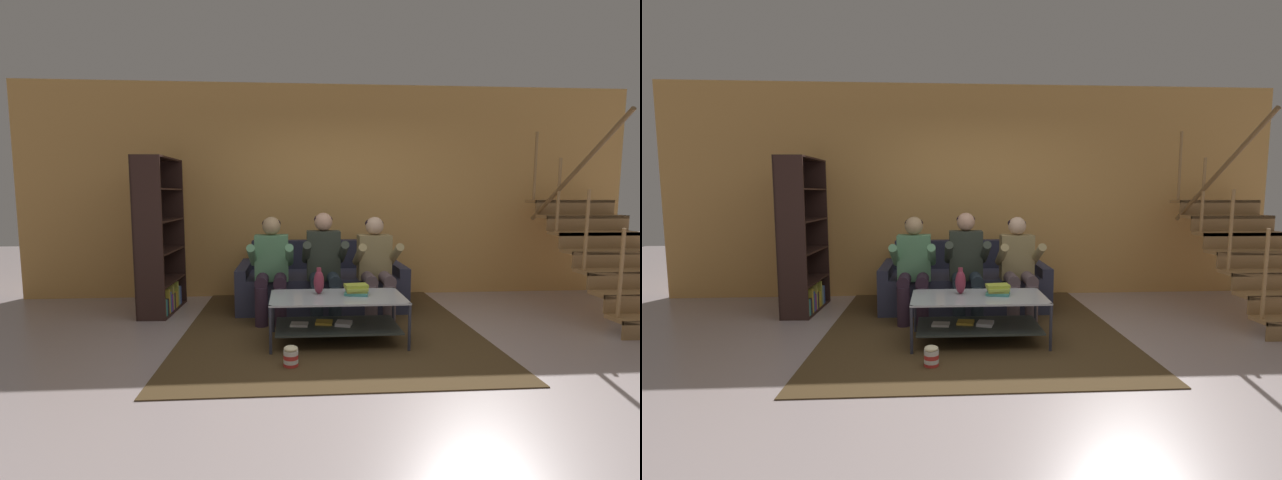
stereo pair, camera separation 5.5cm
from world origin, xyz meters
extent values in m
plane|color=#AA9A9B|center=(0.00, 0.00, 0.00)|extent=(16.80, 16.80, 0.00)
cube|color=tan|center=(0.00, 2.46, 1.45)|extent=(8.40, 0.12, 2.90)
cube|color=#A87C49|center=(3.20, 0.97, 0.55)|extent=(1.09, 0.27, 0.04)
cube|color=olive|center=(3.20, 0.84, 0.48)|extent=(1.09, 0.02, 0.19)
cube|color=#A87C49|center=(3.20, 1.23, 0.75)|extent=(1.09, 0.27, 0.04)
cube|color=olive|center=(3.20, 1.11, 0.67)|extent=(1.09, 0.02, 0.19)
cube|color=#A87C49|center=(3.20, 1.50, 0.94)|extent=(1.09, 0.27, 0.04)
cube|color=olive|center=(3.20, 1.38, 0.86)|extent=(1.09, 0.02, 0.19)
cube|color=#A87C49|center=(3.20, 1.77, 1.13)|extent=(1.09, 0.27, 0.04)
cube|color=olive|center=(3.20, 1.64, 1.05)|extent=(1.09, 0.02, 0.19)
cube|color=#A87C49|center=(3.20, 2.04, 1.32)|extent=(1.09, 0.27, 0.04)
cube|color=olive|center=(3.20, 1.91, 1.25)|extent=(1.09, 0.02, 0.19)
cylinder|color=#A87C49|center=(2.70, 0.43, 0.64)|extent=(0.04, 0.04, 0.90)
cylinder|color=#A87C49|center=(2.70, 0.97, 1.02)|extent=(0.04, 0.04, 0.90)
cylinder|color=#A87C49|center=(2.70, 1.50, 1.41)|extent=(0.04, 0.04, 0.90)
cylinder|color=#A87C49|center=(2.70, 2.04, 1.79)|extent=(0.04, 0.04, 0.90)
cylinder|color=brown|center=(2.70, 1.23, 1.67)|extent=(0.05, 1.63, 1.19)
cube|color=#2F3146|center=(-0.20, 1.77, 0.22)|extent=(1.78, 0.97, 0.43)
cube|color=#282A3C|center=(-0.20, 2.16, 0.62)|extent=(1.78, 0.18, 0.37)
cube|color=#2F3146|center=(-1.15, 1.77, 0.28)|extent=(0.13, 0.97, 0.55)
cube|color=#2F3146|center=(0.76, 1.77, 0.28)|extent=(0.13, 0.97, 0.55)
cylinder|color=#2F1E2D|center=(-0.89, 0.97, 0.22)|extent=(0.14, 0.14, 0.43)
cylinder|color=#2F1E2D|center=(-0.69, 0.97, 0.22)|extent=(0.14, 0.14, 0.43)
cylinder|color=#2F1E2D|center=(-0.89, 1.15, 0.47)|extent=(0.14, 0.42, 0.14)
cylinder|color=#2F1E2D|center=(-0.69, 1.15, 0.47)|extent=(0.14, 0.42, 0.14)
cube|color=#568B62|center=(-0.79, 1.36, 0.69)|extent=(0.38, 0.22, 0.52)
cylinder|color=#568B62|center=(-1.00, 1.18, 0.75)|extent=(0.09, 0.49, 0.31)
cylinder|color=#568B62|center=(-0.59, 1.18, 0.75)|extent=(0.09, 0.49, 0.31)
sphere|color=tan|center=(-0.79, 1.36, 1.06)|extent=(0.21, 0.21, 0.21)
ellipsoid|color=black|center=(-0.79, 1.38, 1.09)|extent=(0.21, 0.21, 0.13)
cylinder|color=#1F2831|center=(-0.30, 0.97, 0.22)|extent=(0.14, 0.14, 0.43)
cylinder|color=#1F2831|center=(-0.10, 0.97, 0.22)|extent=(0.14, 0.14, 0.43)
cylinder|color=#1F2831|center=(-0.30, 1.15, 0.47)|extent=(0.14, 0.42, 0.14)
cylinder|color=#1F2831|center=(-0.10, 1.15, 0.47)|extent=(0.14, 0.42, 0.14)
cube|color=#2E352B|center=(-0.20, 1.36, 0.72)|extent=(0.38, 0.22, 0.57)
cylinder|color=#2E352B|center=(-0.40, 1.18, 0.77)|extent=(0.09, 0.49, 0.31)
cylinder|color=#2E352B|center=(0.01, 1.18, 0.77)|extent=(0.09, 0.49, 0.31)
sphere|color=tan|center=(-0.20, 1.36, 1.11)|extent=(0.21, 0.21, 0.21)
ellipsoid|color=black|center=(-0.20, 1.38, 1.13)|extent=(0.21, 0.21, 0.13)
cylinder|color=#5D4B50|center=(0.30, 0.97, 0.22)|extent=(0.14, 0.14, 0.43)
cylinder|color=#5D4B50|center=(0.50, 0.97, 0.22)|extent=(0.14, 0.14, 0.43)
cylinder|color=#5D4B50|center=(0.30, 1.15, 0.47)|extent=(0.14, 0.42, 0.14)
cylinder|color=#5D4B50|center=(0.50, 1.15, 0.47)|extent=(0.14, 0.42, 0.14)
cube|color=#8F7E51|center=(0.40, 1.36, 0.69)|extent=(0.38, 0.22, 0.52)
cylinder|color=#8F7E51|center=(0.20, 1.18, 0.74)|extent=(0.09, 0.49, 0.31)
cylinder|color=#8F7E51|center=(0.60, 1.18, 0.74)|extent=(0.09, 0.49, 0.31)
sphere|color=tan|center=(0.40, 1.36, 1.06)|extent=(0.21, 0.21, 0.21)
ellipsoid|color=black|center=(0.40, 1.38, 1.08)|extent=(0.21, 0.21, 0.13)
cube|color=#B3BAC3|center=(-0.13, 0.46, 0.44)|extent=(1.28, 0.64, 0.02)
cube|color=#313935|center=(-0.13, 0.46, 0.16)|extent=(1.18, 0.59, 0.02)
cylinder|color=#2C2E3C|center=(-0.76, 0.16, 0.23)|extent=(0.03, 0.03, 0.45)
cylinder|color=#2C2E3C|center=(0.49, 0.16, 0.23)|extent=(0.03, 0.03, 0.45)
cylinder|color=#2C2E3C|center=(-0.76, 0.77, 0.23)|extent=(0.03, 0.03, 0.45)
cylinder|color=#2C2E3C|center=(0.49, 0.77, 0.23)|extent=(0.03, 0.03, 0.45)
cube|color=silver|center=(-0.50, 0.47, 0.18)|extent=(0.18, 0.15, 0.02)
cube|color=gold|center=(-0.26, 0.51, 0.18)|extent=(0.19, 0.17, 0.02)
cube|color=silver|center=(-0.07, 0.45, 0.18)|extent=(0.19, 0.19, 0.03)
cube|color=#4B381F|center=(-0.17, 1.01, 0.01)|extent=(3.00, 3.30, 0.01)
cube|color=#625658|center=(-0.17, 1.01, 0.01)|extent=(1.65, 1.82, 0.00)
ellipsoid|color=maroon|center=(-0.30, 0.57, 0.57)|extent=(0.10, 0.10, 0.23)
cylinder|color=maroon|center=(-0.30, 0.57, 0.68)|extent=(0.05, 0.05, 0.05)
cube|color=teal|center=(0.06, 0.51, 0.47)|extent=(0.26, 0.23, 0.03)
cube|color=#ABA843|center=(0.06, 0.51, 0.49)|extent=(0.20, 0.16, 0.02)
cube|color=#ABBB43|center=(0.06, 0.51, 0.51)|extent=(0.22, 0.18, 0.02)
cube|color=#ABBC3A|center=(0.06, 0.51, 0.54)|extent=(0.23, 0.16, 0.03)
cube|color=#311E1A|center=(-2.15, 1.27, 0.93)|extent=(0.33, 0.03, 1.85)
cube|color=#311E1A|center=(-2.12, 2.12, 0.93)|extent=(0.33, 0.03, 1.85)
cube|color=#311E1A|center=(-2.29, 1.70, 0.93)|extent=(0.05, 0.87, 1.85)
cube|color=#311E1A|center=(-2.14, 1.70, 0.01)|extent=(0.36, 0.84, 0.02)
cube|color=#311E1A|center=(-2.14, 1.70, 0.37)|extent=(0.36, 0.84, 0.02)
cube|color=#311E1A|center=(-2.14, 1.70, 0.74)|extent=(0.36, 0.84, 0.02)
cube|color=#311E1A|center=(-2.14, 1.70, 1.11)|extent=(0.36, 0.84, 0.02)
cube|color=#311E1A|center=(-2.14, 1.70, 1.48)|extent=(0.36, 0.84, 0.02)
cube|color=#311E1A|center=(-2.14, 1.70, 1.84)|extent=(0.36, 0.84, 0.02)
cube|color=teal|center=(-2.12, 1.31, 0.17)|extent=(0.24, 0.04, 0.29)
cube|color=#92764F|center=(-2.12, 1.34, 0.13)|extent=(0.24, 0.03, 0.21)
cube|color=teal|center=(-2.14, 1.38, 0.12)|extent=(0.27, 0.06, 0.19)
cube|color=#2A222B|center=(-2.13, 1.44, 0.11)|extent=(0.27, 0.06, 0.19)
cube|color=gold|center=(-2.14, 1.49, 0.16)|extent=(0.28, 0.06, 0.29)
cube|color=#3660B2|center=(-2.14, 1.55, 0.14)|extent=(0.29, 0.05, 0.24)
cube|color=purple|center=(-2.15, 1.60, 0.12)|extent=(0.30, 0.06, 0.20)
cube|color=gold|center=(-2.11, 1.65, 0.18)|extent=(0.23, 0.05, 0.31)
cube|color=#222732|center=(-2.12, 1.70, 0.12)|extent=(0.26, 0.05, 0.20)
cube|color=gold|center=(-2.14, 1.74, 0.12)|extent=(0.29, 0.04, 0.20)
cube|color=gold|center=(-2.13, 1.79, 0.12)|extent=(0.29, 0.05, 0.19)
cube|color=#B2BA41|center=(-2.14, 1.84, 0.18)|extent=(0.30, 0.04, 0.31)
cube|color=#6E9DB3|center=(-2.10, 1.89, 0.14)|extent=(0.22, 0.06, 0.24)
cube|color=#3552B1|center=(-2.10, 1.95, 0.13)|extent=(0.23, 0.05, 0.23)
cylinder|color=red|center=(-0.58, -0.11, 0.02)|extent=(0.12, 0.12, 0.04)
cylinder|color=white|center=(-0.58, -0.11, 0.05)|extent=(0.12, 0.12, 0.04)
cylinder|color=red|center=(-0.58, -0.11, 0.09)|extent=(0.12, 0.12, 0.04)
cylinder|color=white|center=(-0.58, -0.11, 0.12)|extent=(0.12, 0.12, 0.04)
ellipsoid|color=beige|center=(-0.58, -0.11, 0.16)|extent=(0.12, 0.12, 0.04)
camera|label=1|loc=(-0.58, -3.53, 1.44)|focal=24.00mm
camera|label=2|loc=(-0.52, -3.54, 1.44)|focal=24.00mm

